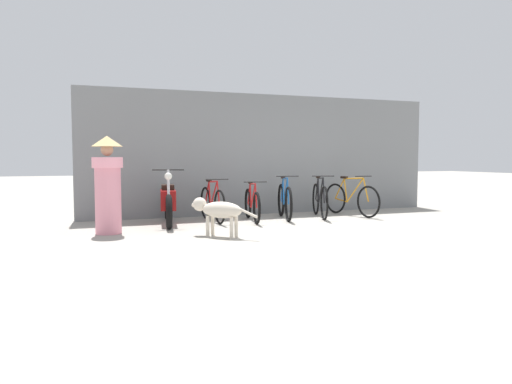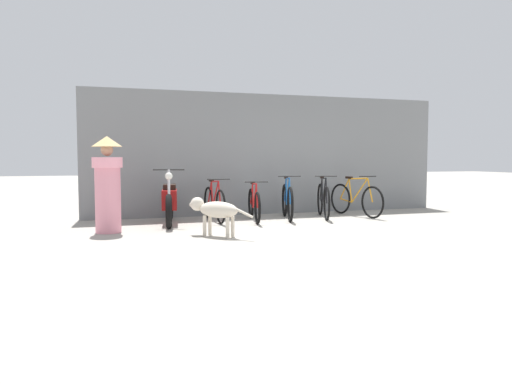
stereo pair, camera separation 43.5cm
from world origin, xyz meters
name	(u,v)px [view 1 (the left image)]	position (x,y,z in m)	size (l,w,h in m)	color
ground_plane	(334,232)	(0.00, 0.00, 0.00)	(60.00, 60.00, 0.00)	#9E998E
shop_wall_back	(267,154)	(0.00, 3.13, 1.36)	(8.43, 0.20, 2.73)	slate
bicycle_0	(212,204)	(-1.60, 2.13, 0.36)	(0.46, 1.65, 0.88)	black
bicycle_1	(252,204)	(-0.83, 1.89, 0.34)	(0.47, 1.64, 0.83)	black
bicycle_2	(285,201)	(-0.06, 1.97, 0.38)	(0.56, 1.63, 0.93)	black
bicycle_3	(320,200)	(0.76, 1.94, 0.38)	(0.62, 1.66, 0.92)	black
bicycle_4	(351,199)	(1.58, 2.01, 0.37)	(0.48, 1.75, 0.90)	black
motorcycle	(168,202)	(-2.52, 1.97, 0.43)	(0.58, 1.98, 1.08)	black
stray_dog	(218,210)	(-2.05, 0.22, 0.44)	(0.89, 0.99, 0.63)	beige
person_in_robes	(108,183)	(-3.69, 1.20, 0.87)	(0.66, 0.66, 1.66)	pink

